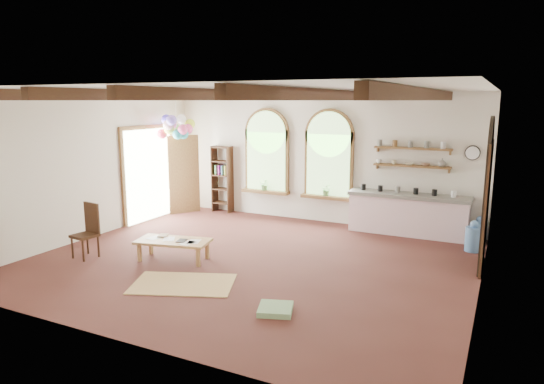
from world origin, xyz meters
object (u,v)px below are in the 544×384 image
Objects in this scene: kitchen_counter at (408,214)px; side_chair at (86,242)px; coffee_table at (173,242)px; balloon_cluster at (176,127)px.

side_chair is at bearing -140.02° from kitchen_counter.
kitchen_counter is 2.53× the size of side_chair.
coffee_table is 1.73m from side_chair.
kitchen_counter is 1.80× the size of coffee_table.
balloon_cluster is at bearing 96.85° from side_chair.
balloon_cluster is (-5.71, -0.90, 1.86)m from kitchen_counter.
kitchen_counter is 5.29m from coffee_table.
kitchen_counter is at bearing 46.21° from coffee_table.
balloon_cluster reaches higher than coffee_table.
kitchen_counter is 6.07m from balloon_cluster.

